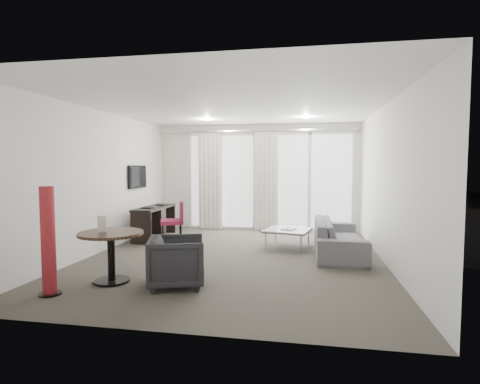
% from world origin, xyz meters
% --- Properties ---
extents(floor, '(5.00, 6.00, 0.00)m').
position_xyz_m(floor, '(0.00, 0.00, 0.00)').
color(floor, '#49443D').
rests_on(floor, ground).
extents(ceiling, '(5.00, 6.00, 0.00)m').
position_xyz_m(ceiling, '(0.00, 0.00, 2.60)').
color(ceiling, white).
rests_on(ceiling, ground).
extents(wall_left, '(0.00, 6.00, 2.60)m').
position_xyz_m(wall_left, '(-2.50, 0.00, 1.30)').
color(wall_left, silver).
rests_on(wall_left, ground).
extents(wall_right, '(0.00, 6.00, 2.60)m').
position_xyz_m(wall_right, '(2.50, 0.00, 1.30)').
color(wall_right, silver).
rests_on(wall_right, ground).
extents(wall_front, '(5.00, 0.00, 2.60)m').
position_xyz_m(wall_front, '(0.00, -3.00, 1.30)').
color(wall_front, silver).
rests_on(wall_front, ground).
extents(window_panel, '(4.00, 0.02, 2.38)m').
position_xyz_m(window_panel, '(0.30, 2.98, 1.20)').
color(window_panel, white).
rests_on(window_panel, ground).
extents(window_frame, '(4.10, 0.06, 2.44)m').
position_xyz_m(window_frame, '(0.30, 2.97, 1.20)').
color(window_frame, white).
rests_on(window_frame, ground).
extents(curtain_left, '(0.60, 0.20, 2.38)m').
position_xyz_m(curtain_left, '(-1.15, 2.82, 1.20)').
color(curtain_left, silver).
rests_on(curtain_left, ground).
extents(curtain_right, '(0.60, 0.20, 2.38)m').
position_xyz_m(curtain_right, '(0.25, 2.82, 1.20)').
color(curtain_right, silver).
rests_on(curtain_right, ground).
extents(curtain_track, '(4.80, 0.04, 0.04)m').
position_xyz_m(curtain_track, '(0.00, 2.82, 2.45)').
color(curtain_track, '#B2B2B7').
rests_on(curtain_track, ceiling).
extents(downlight_a, '(0.12, 0.12, 0.02)m').
position_xyz_m(downlight_a, '(-0.90, 1.60, 2.59)').
color(downlight_a, '#FFE0B2').
rests_on(downlight_a, ceiling).
extents(downlight_b, '(0.12, 0.12, 0.02)m').
position_xyz_m(downlight_b, '(1.20, 1.60, 2.59)').
color(downlight_b, '#FFE0B2').
rests_on(downlight_b, ceiling).
extents(desk, '(0.46, 1.47, 0.69)m').
position_xyz_m(desk, '(-2.06, 1.42, 0.35)').
color(desk, black).
rests_on(desk, floor).
extents(tv, '(0.05, 0.80, 0.50)m').
position_xyz_m(tv, '(-2.46, 1.45, 1.35)').
color(tv, black).
rests_on(tv, wall_left).
extents(desk_chair, '(0.60, 0.59, 0.87)m').
position_xyz_m(desk_chair, '(-1.48, 0.95, 0.44)').
color(desk_chair, maroon).
rests_on(desk_chair, floor).
extents(round_table, '(0.89, 0.89, 0.69)m').
position_xyz_m(round_table, '(-1.39, -1.64, 0.35)').
color(round_table, '#342316').
rests_on(round_table, floor).
extents(menu_card, '(0.12, 0.06, 0.22)m').
position_xyz_m(menu_card, '(-1.50, -1.66, 0.72)').
color(menu_card, white).
rests_on(menu_card, round_table).
extents(red_lamp, '(0.30, 0.30, 1.34)m').
position_xyz_m(red_lamp, '(-1.88, -2.24, 0.67)').
color(red_lamp, maroon).
rests_on(red_lamp, floor).
extents(tub_armchair, '(0.90, 0.89, 0.66)m').
position_xyz_m(tub_armchair, '(-0.45, -1.65, 0.33)').
color(tub_armchair, black).
rests_on(tub_armchair, floor).
extents(coffee_table, '(0.97, 0.97, 0.37)m').
position_xyz_m(coffee_table, '(0.88, 0.92, 0.18)').
color(coffee_table, gray).
rests_on(coffee_table, floor).
extents(remote, '(0.09, 0.18, 0.02)m').
position_xyz_m(remote, '(0.88, 0.87, 0.36)').
color(remote, black).
rests_on(remote, coffee_table).
extents(magazine, '(0.29, 0.32, 0.02)m').
position_xyz_m(magazine, '(0.91, 0.89, 0.36)').
color(magazine, gray).
rests_on(magazine, coffee_table).
extents(sofa, '(0.82, 2.10, 0.61)m').
position_xyz_m(sofa, '(1.81, 0.62, 0.31)').
color(sofa, slate).
rests_on(sofa, floor).
extents(terrace_slab, '(5.60, 3.00, 0.12)m').
position_xyz_m(terrace_slab, '(0.30, 4.50, -0.06)').
color(terrace_slab, '#4D4D50').
rests_on(terrace_slab, ground).
extents(rattan_chair_a, '(0.74, 0.74, 0.84)m').
position_xyz_m(rattan_chair_a, '(0.91, 4.45, 0.42)').
color(rattan_chair_a, brown).
rests_on(rattan_chair_a, terrace_slab).
extents(rattan_chair_b, '(0.58, 0.58, 0.78)m').
position_xyz_m(rattan_chair_b, '(1.57, 4.89, 0.39)').
color(rattan_chair_b, brown).
rests_on(rattan_chair_b, terrace_slab).
extents(rattan_table, '(0.54, 0.54, 0.46)m').
position_xyz_m(rattan_table, '(1.41, 4.09, 0.23)').
color(rattan_table, brown).
rests_on(rattan_table, terrace_slab).
extents(balustrade, '(5.50, 0.06, 1.05)m').
position_xyz_m(balustrade, '(0.30, 5.95, 0.50)').
color(balustrade, '#B2B2B7').
rests_on(balustrade, terrace_slab).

